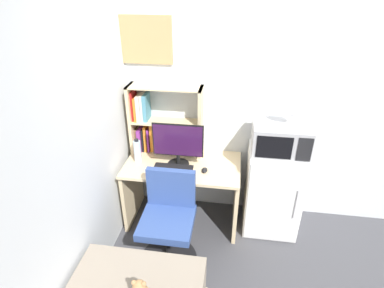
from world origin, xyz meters
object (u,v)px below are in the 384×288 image
at_px(wall_corkboard, 134,40).
at_px(hutch_bookshelf, 155,121).
at_px(computer_mouse, 205,170).
at_px(water_bottle, 137,151).
at_px(keyboard, 173,169).
at_px(monitor, 178,143).
at_px(microwave, 280,139).
at_px(mini_fridge, 272,191).
at_px(desk_fan, 293,109).
at_px(desk_chair, 169,225).

bearing_deg(wall_corkboard, hutch_bookshelf, -26.67).
height_order(computer_mouse, water_bottle, water_bottle).
height_order(keyboard, computer_mouse, computer_mouse).
bearing_deg(monitor, microwave, 4.01).
distance_m(hutch_bookshelf, microwave, 1.24).
bearing_deg(wall_corkboard, water_bottle, -82.55).
height_order(hutch_bookshelf, mini_fridge, hutch_bookshelf).
relative_size(water_bottle, mini_fridge, 0.28).
height_order(keyboard, desk_fan, desk_fan).
bearing_deg(computer_mouse, mini_fridge, 12.17).
xyz_separation_m(monitor, desk_fan, (1.02, 0.06, 0.39)).
bearing_deg(microwave, desk_fan, -4.83).
distance_m(keyboard, desk_chair, 0.54).
bearing_deg(computer_mouse, hutch_bookshelf, 149.10).
relative_size(monitor, microwave, 0.96).
bearing_deg(water_bottle, desk_fan, 2.18).
height_order(computer_mouse, desk_chair, desk_chair).
relative_size(mini_fridge, microwave, 1.77).
bearing_deg(keyboard, water_bottle, 165.50).
distance_m(hutch_bookshelf, monitor, 0.39).
xyz_separation_m(hutch_bookshelf, monitor, (0.28, -0.25, -0.10)).
bearing_deg(desk_fan, monitor, -176.57).
height_order(mini_fridge, wall_corkboard, wall_corkboard).
xyz_separation_m(water_bottle, desk_fan, (1.43, 0.05, 0.52)).
relative_size(keyboard, desk_chair, 0.43).
distance_m(desk_fan, wall_corkboard, 1.58).
relative_size(computer_mouse, water_bottle, 0.35).
xyz_separation_m(mini_fridge, desk_chair, (-0.95, -0.57, -0.06)).
distance_m(monitor, keyboard, 0.25).
distance_m(monitor, desk_fan, 1.09).
bearing_deg(microwave, keyboard, -170.87).
distance_m(hutch_bookshelf, desk_fan, 1.34).
height_order(water_bottle, desk_fan, desk_fan).
bearing_deg(microwave, computer_mouse, -167.59).
bearing_deg(keyboard, monitor, 69.34).
bearing_deg(desk_fan, water_bottle, -177.82).
distance_m(water_bottle, mini_fridge, 1.42).
bearing_deg(desk_chair, monitor, 90.00).
distance_m(water_bottle, microwave, 1.39).
bearing_deg(desk_fan, hutch_bookshelf, 171.87).
height_order(monitor, wall_corkboard, wall_corkboard).
bearing_deg(desk_fan, desk_chair, -150.77).
bearing_deg(hutch_bookshelf, mini_fridge, -8.44).
bearing_deg(keyboard, microwave, 9.13).
xyz_separation_m(keyboard, microwave, (0.99, 0.16, 0.32)).
xyz_separation_m(computer_mouse, water_bottle, (-0.69, 0.09, 0.10)).
xyz_separation_m(keyboard, computer_mouse, (0.31, 0.01, 0.01)).
bearing_deg(computer_mouse, microwave, 12.41).
distance_m(keyboard, computer_mouse, 0.31).
bearing_deg(desk_chair, water_bottle, 128.83).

